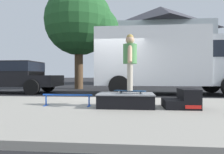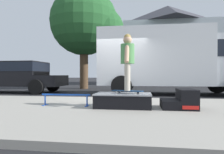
{
  "view_description": "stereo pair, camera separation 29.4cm",
  "coord_description": "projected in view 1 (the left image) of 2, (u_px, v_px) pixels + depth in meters",
  "views": [
    {
      "loc": [
        0.71,
        -7.83,
        0.91
      ],
      "look_at": [
        0.09,
        -1.39,
        0.85
      ],
      "focal_mm": 32.94,
      "sensor_mm": 36.0,
      "label": 1
    },
    {
      "loc": [
        1.0,
        -7.8,
        0.91
      ],
      "look_at": [
        0.09,
        -1.39,
        0.85
      ],
      "focal_mm": 32.94,
      "sensor_mm": 36.0,
      "label": 2
    }
  ],
  "objects": [
    {
      "name": "box_truck",
      "position": [
        170.0,
        59.0,
        9.8
      ],
      "size": [
        6.91,
        2.63,
        3.05
      ],
      "color": "silver",
      "rests_on": "ground"
    },
    {
      "name": "ground_plane",
      "position": [
        113.0,
        99.0,
        7.87
      ],
      "size": [
        140.0,
        140.0,
        0.0
      ],
      "primitive_type": "plane",
      "color": "black"
    },
    {
      "name": "grind_rail",
      "position": [
        67.0,
        97.0,
        5.28
      ],
      "size": [
        1.3,
        0.28,
        0.3
      ],
      "color": "blue",
      "rests_on": "sidewalk_slab"
    },
    {
      "name": "skate_box",
      "position": [
        126.0,
        100.0,
        5.09
      ],
      "size": [
        1.37,
        0.85,
        0.34
      ],
      "color": "black",
      "rests_on": "sidewalk_slab"
    },
    {
      "name": "sidewalk_slab",
      "position": [
        102.0,
        111.0,
        4.89
      ],
      "size": [
        50.0,
        5.0,
        0.12
      ],
      "primitive_type": "cube",
      "color": "gray",
      "rests_on": "ground"
    },
    {
      "name": "street_tree_main",
      "position": [
        83.0,
        24.0,
        13.72
      ],
      "size": [
        4.96,
        4.51,
        6.77
      ],
      "color": "brown",
      "rests_on": "ground"
    },
    {
      "name": "kicker_ramp",
      "position": [
        183.0,
        100.0,
        4.95
      ],
      "size": [
        0.79,
        0.79,
        0.46
      ],
      "color": "black",
      "rests_on": "sidewalk_slab"
    },
    {
      "name": "skater_kid",
      "position": [
        130.0,
        57.0,
        5.09
      ],
      "size": [
        0.34,
        0.72,
        1.4
      ],
      "color": "#B7AD99",
      "rests_on": "skateboard"
    },
    {
      "name": "skateboard",
      "position": [
        130.0,
        91.0,
        5.09
      ],
      "size": [
        0.81,
        0.4,
        0.07
      ],
      "color": "navy",
      "rests_on": "skate_box"
    },
    {
      "name": "pickup_truck_black",
      "position": [
        8.0,
        76.0,
        10.56
      ],
      "size": [
        5.7,
        2.09,
        1.61
      ],
      "color": "black",
      "rests_on": "ground"
    },
    {
      "name": "house_behind",
      "position": [
        161.0,
        45.0,
        22.26
      ],
      "size": [
        9.54,
        8.23,
        8.4
      ],
      "color": "silver",
      "rests_on": "ground"
    }
  ]
}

